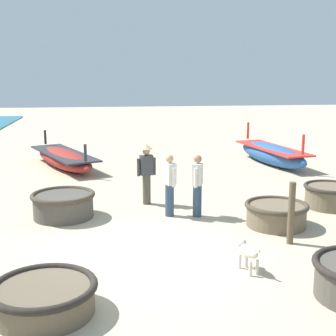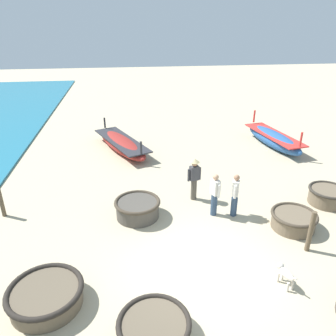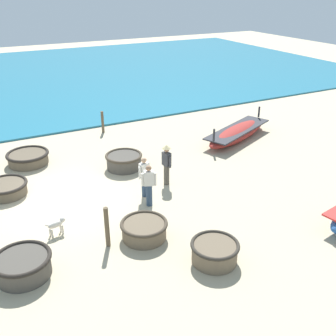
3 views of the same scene
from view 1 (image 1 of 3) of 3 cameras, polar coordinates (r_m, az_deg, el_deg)
The scene contains 12 objects.
ground_plane at distance 9.23m, azimuth -4.17°, elevation -11.16°, with size 80.00×80.00×0.00m, color #BCAD8C.
coracle_upturned at distance 7.49m, azimuth -14.86°, elevation -14.95°, with size 1.62×1.62×0.49m.
coracle_tilted at distance 11.33m, azimuth 13.06°, elevation -5.43°, with size 1.49×1.49×0.56m.
coracle_front_right at distance 13.26m, azimuth 19.15°, elevation -3.15°, with size 1.41×1.41×0.61m.
coracle_weathered at distance 11.95m, azimuth -12.65°, elevation -4.30°, with size 1.59×1.59×0.63m.
long_boat_green_hull at distance 18.75m, azimuth 12.54°, elevation 1.70°, with size 1.88×4.60×1.44m.
long_boat_ochre_hull at distance 18.19m, azimuth -12.59°, elevation 1.16°, with size 3.08×4.96×1.18m.
fisherman_with_hat at distance 11.65m, azimuth 0.19°, elevation -1.92°, with size 0.32×0.51×1.57m.
fisherman_by_coracle at distance 11.64m, azimuth 3.60°, elevation -1.96°, with size 0.33×0.50×1.57m.
fisherman_hauling at distance 12.70m, azimuth -2.65°, elevation -0.22°, with size 0.52×0.36×1.67m.
dog at distance 8.75m, azimuth 9.68°, elevation -9.99°, with size 0.33×0.67×0.55m.
mooring_post_inland at distance 10.16m, azimuth 14.79°, elevation -5.35°, with size 0.14×0.14×1.34m, color brown.
Camera 1 is at (-0.45, -8.49, 3.58)m, focal length 50.00 mm.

